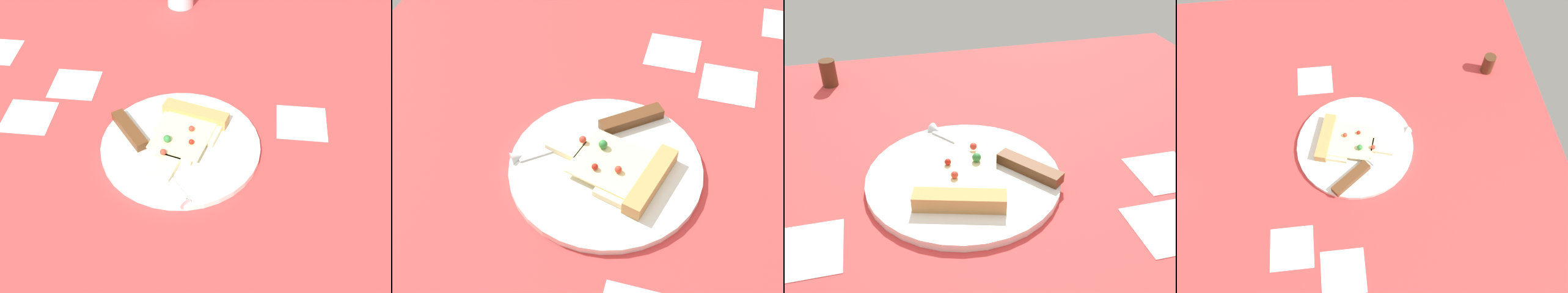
{
  "view_description": "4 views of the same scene",
  "coord_description": "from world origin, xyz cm",
  "views": [
    {
      "loc": [
        72.99,
        12.5,
        65.91
      ],
      "look_at": [
        11.01,
        5.77,
        3.02
      ],
      "focal_mm": 48.97,
      "sensor_mm": 36.0,
      "label": 1
    },
    {
      "loc": [
        -1.35,
        49.85,
        59.54
      ],
      "look_at": [
        11.82,
        1.36,
        2.59
      ],
      "focal_mm": 49.13,
      "sensor_mm": 36.0,
      "label": 2
    },
    {
      "loc": [
        -40.98,
        12.58,
        39.53
      ],
      "look_at": [
        11.04,
        -0.04,
        3.95
      ],
      "focal_mm": 41.21,
      "sensor_mm": 36.0,
      "label": 3
    },
    {
      "loc": [
        7.58,
        -45.16,
        83.48
      ],
      "look_at": [
        12.67,
        1.01,
        2.49
      ],
      "focal_mm": 37.14,
      "sensor_mm": 36.0,
      "label": 4
    }
  ],
  "objects": [
    {
      "name": "ground_plane",
      "position": [
        -0.0,
        -0.02,
        -1.5
      ],
      "size": [
        115.35,
        115.35,
        3.0
      ],
      "color": "#D13838",
      "rests_on": "ground"
    },
    {
      "name": "plate",
      "position": [
        8.78,
        2.94,
        0.56
      ],
      "size": [
        27.45,
        27.45,
        1.13
      ],
      "primitive_type": "cylinder",
      "color": "white",
      "rests_on": "ground_plane"
    },
    {
      "name": "pizza_slice",
      "position": [
        6.3,
        3.62,
        1.92
      ],
      "size": [
        18.86,
        13.52,
        2.59
      ],
      "rotation": [
        0.0,
        0.0,
        4.44
      ],
      "color": "beige",
      "rests_on": "plate"
    },
    {
      "name": "knife",
      "position": [
        10.68,
        -3.42,
        1.73
      ],
      "size": [
        20.19,
        16.46,
        2.45
      ],
      "rotation": [
        0.0,
        0.0,
        5.38
      ],
      "color": "silver",
      "rests_on": "plate"
    }
  ]
}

